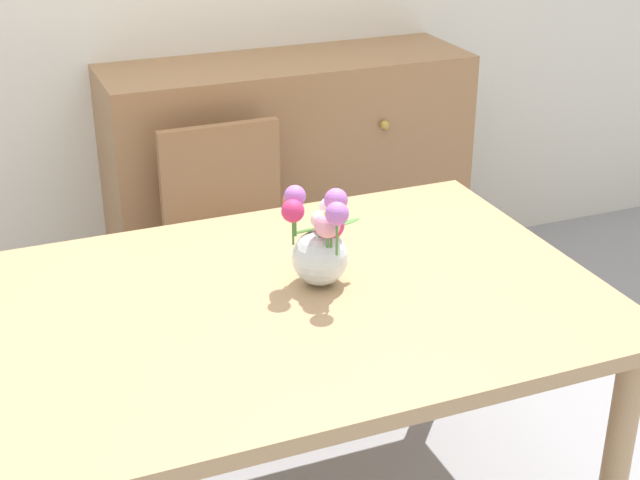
# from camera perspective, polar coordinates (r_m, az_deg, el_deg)

# --- Properties ---
(dining_table) EXTENTS (1.54, 1.07, 0.77)m
(dining_table) POSITION_cam_1_polar(r_m,az_deg,el_deg) (2.33, -1.88, -5.39)
(dining_table) COLOR tan
(dining_table) RESTS_ON ground_plane
(chair_far) EXTENTS (0.42, 0.42, 0.90)m
(chair_far) POSITION_cam_1_polar(r_m,az_deg,el_deg) (3.18, -5.40, -0.02)
(chair_far) COLOR #9E7047
(chair_far) RESTS_ON ground_plane
(dresser) EXTENTS (1.40, 0.47, 1.00)m
(dresser) POSITION_cam_1_polar(r_m,az_deg,el_deg) (3.69, -1.93, 3.43)
(dresser) COLOR #9E7047
(dresser) RESTS_ON ground_plane
(flower_vase) EXTENTS (0.22, 0.20, 0.26)m
(flower_vase) POSITION_cam_1_polar(r_m,az_deg,el_deg) (2.29, 0.02, -0.03)
(flower_vase) COLOR silver
(flower_vase) RESTS_ON dining_table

